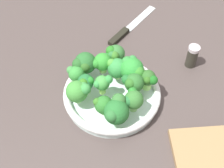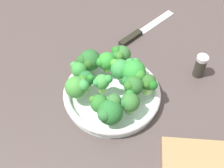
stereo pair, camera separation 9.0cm
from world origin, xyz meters
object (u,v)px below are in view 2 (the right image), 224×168
at_px(broccoli_floret_2, 102,82).
at_px(broccoli_floret_7, 129,102).
at_px(broccoli_floret_10, 77,87).
at_px(pepper_shaker, 200,66).
at_px(broccoli_floret_0, 121,69).
at_px(broccoli_floret_13, 79,70).
at_px(broccoli_floret_3, 89,61).
at_px(broccoli_floret_4, 86,80).
at_px(broccoli_floret_6, 121,55).
at_px(broccoli_floret_5, 99,104).
at_px(broccoli_floret_12, 107,61).
at_px(broccoli_floret_8, 110,111).
at_px(broccoli_floret_11, 134,71).
at_px(broccoli_floret_9, 132,86).
at_px(knife, 140,32).
at_px(broccoli_floret_1, 149,84).
at_px(bowl, 112,94).

relative_size(broccoli_floret_2, broccoli_floret_7, 0.97).
bearing_deg(broccoli_floret_10, pepper_shaker, 178.32).
distance_m(broccoli_floret_0, broccoli_floret_13, 0.12).
xyz_separation_m(broccoli_floret_3, broccoli_floret_4, (0.03, 0.07, 0.00)).
height_order(broccoli_floret_4, broccoli_floret_6, broccoli_floret_6).
xyz_separation_m(broccoli_floret_0, pepper_shaker, (-0.25, 0.04, -0.03)).
relative_size(broccoli_floret_5, broccoli_floret_13, 1.06).
bearing_deg(broccoli_floret_13, broccoli_floret_12, 178.61).
height_order(broccoli_floret_6, broccoli_floret_10, broccoli_floret_10).
bearing_deg(broccoli_floret_5, broccoli_floret_7, 160.93).
bearing_deg(broccoli_floret_8, broccoli_floret_11, -136.35).
xyz_separation_m(broccoli_floret_7, broccoli_floret_12, (0.01, -0.16, -0.00)).
bearing_deg(broccoli_floret_13, broccoli_floret_3, -152.89).
bearing_deg(broccoli_floret_9, broccoli_floret_3, -57.17).
bearing_deg(pepper_shaker, knife, -67.16).
distance_m(broccoli_floret_1, broccoli_floret_12, 0.15).
bearing_deg(broccoli_floret_9, broccoli_floret_13, -43.59).
bearing_deg(broccoli_floret_2, pepper_shaker, 179.05).
relative_size(broccoli_floret_10, broccoli_floret_12, 1.05).
height_order(broccoli_floret_10, broccoli_floret_11, broccoli_floret_11).
bearing_deg(broccoli_floret_10, broccoli_floret_6, -152.79).
bearing_deg(broccoli_floret_1, broccoli_floret_10, -15.36).
xyz_separation_m(broccoli_floret_5, broccoli_floret_7, (-0.08, 0.03, 0.01)).
relative_size(broccoli_floret_6, knife, 0.26).
bearing_deg(bowl, broccoli_floret_8, 68.53).
xyz_separation_m(broccoli_floret_4, broccoli_floret_6, (-0.13, -0.06, -0.00)).
height_order(broccoli_floret_2, broccoli_floret_11, broccoli_floret_11).
xyz_separation_m(broccoli_floret_3, broccoli_floret_6, (-0.10, 0.01, 0.00)).
height_order(broccoli_floret_2, pepper_shaker, broccoli_floret_2).
bearing_deg(pepper_shaker, broccoli_floret_5, 9.54).
bearing_deg(broccoli_floret_11, broccoli_floret_1, 116.56).
distance_m(broccoli_floret_9, knife, 0.32).
xyz_separation_m(broccoli_floret_1, broccoli_floret_13, (0.17, -0.12, -0.01)).
bearing_deg(broccoli_floret_0, broccoli_floret_12, -54.15).
bearing_deg(pepper_shaker, broccoli_floret_6, -21.84).
relative_size(broccoli_floret_11, broccoli_floret_12, 1.21).
bearing_deg(broccoli_floret_10, broccoli_floret_4, -147.91).
relative_size(broccoli_floret_3, broccoli_floret_6, 1.12).
relative_size(broccoli_floret_8, broccoli_floret_13, 1.33).
bearing_deg(broccoli_floret_6, broccoli_floret_10, 27.21).
bearing_deg(broccoli_floret_11, broccoli_floret_9, 62.33).
height_order(broccoli_floret_10, knife, broccoli_floret_10).
distance_m(bowl, broccoli_floret_9, 0.08).
relative_size(broccoli_floret_4, broccoli_floret_8, 0.88).
distance_m(broccoli_floret_1, broccoli_floret_10, 0.20).
distance_m(broccoli_floret_5, broccoli_floret_11, 0.14).
bearing_deg(broccoli_floret_8, broccoli_floret_9, -144.94).
height_order(broccoli_floret_11, broccoli_floret_13, broccoli_floret_11).
relative_size(broccoli_floret_5, broccoli_floret_6, 0.89).
relative_size(broccoli_floret_3, broccoli_floret_13, 1.34).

